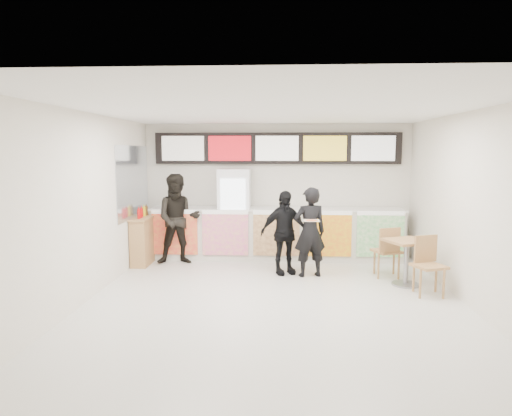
# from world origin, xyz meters

# --- Properties ---
(floor) EXTENTS (7.00, 7.00, 0.00)m
(floor) POSITION_xyz_m (0.00, 0.00, 0.00)
(floor) COLOR beige
(floor) RESTS_ON ground
(ceiling) EXTENTS (7.00, 7.00, 0.00)m
(ceiling) POSITION_xyz_m (0.00, 0.00, 3.00)
(ceiling) COLOR white
(ceiling) RESTS_ON wall_back
(wall_back) EXTENTS (6.00, 0.00, 6.00)m
(wall_back) POSITION_xyz_m (0.00, 3.50, 1.50)
(wall_back) COLOR silver
(wall_back) RESTS_ON floor
(wall_left) EXTENTS (0.00, 7.00, 7.00)m
(wall_left) POSITION_xyz_m (-3.00, 0.00, 1.50)
(wall_left) COLOR silver
(wall_left) RESTS_ON floor
(wall_right) EXTENTS (0.00, 7.00, 7.00)m
(wall_right) POSITION_xyz_m (3.00, 0.00, 1.50)
(wall_right) COLOR silver
(wall_right) RESTS_ON floor
(service_counter) EXTENTS (5.56, 0.77, 1.14)m
(service_counter) POSITION_xyz_m (0.00, 3.09, 0.57)
(service_counter) COLOR silver
(service_counter) RESTS_ON floor
(menu_board) EXTENTS (5.50, 0.14, 0.70)m
(menu_board) POSITION_xyz_m (0.00, 3.41, 2.45)
(menu_board) COLOR black
(menu_board) RESTS_ON wall_back
(drinks_fridge) EXTENTS (0.70, 0.67, 2.00)m
(drinks_fridge) POSITION_xyz_m (-0.93, 3.11, 1.00)
(drinks_fridge) COLOR white
(drinks_fridge) RESTS_ON floor
(mirror_panel) EXTENTS (0.01, 2.00, 1.50)m
(mirror_panel) POSITION_xyz_m (-2.99, 2.45, 1.75)
(mirror_panel) COLOR #B2B7BF
(mirror_panel) RESTS_ON wall_left
(customer_main) EXTENTS (0.71, 0.55, 1.72)m
(customer_main) POSITION_xyz_m (0.64, 1.68, 0.86)
(customer_main) COLOR black
(customer_main) RESTS_ON floor
(customer_left) EXTENTS (1.06, 0.90, 1.92)m
(customer_left) POSITION_xyz_m (-2.08, 2.55, 0.96)
(customer_left) COLOR black
(customer_left) RESTS_ON floor
(customer_mid) EXTENTS (1.04, 0.74, 1.63)m
(customer_mid) POSITION_xyz_m (0.15, 1.84, 0.82)
(customer_mid) COLOR black
(customer_mid) RESTS_ON floor
(pizza_slice) EXTENTS (0.36, 0.36, 0.02)m
(pizza_slice) POSITION_xyz_m (0.64, 1.23, 1.16)
(pizza_slice) COLOR beige
(pizza_slice) RESTS_ON customer_main
(cafe_table) EXTENTS (1.03, 1.72, 0.98)m
(cafe_table) POSITION_xyz_m (2.33, 1.17, 0.57)
(cafe_table) COLOR #AC7E4F
(cafe_table) RESTS_ON floor
(condiment_ledge) EXTENTS (0.36, 0.90, 1.20)m
(condiment_ledge) POSITION_xyz_m (-2.82, 2.46, 0.51)
(condiment_ledge) COLOR #AC7E4F
(condiment_ledge) RESTS_ON floor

